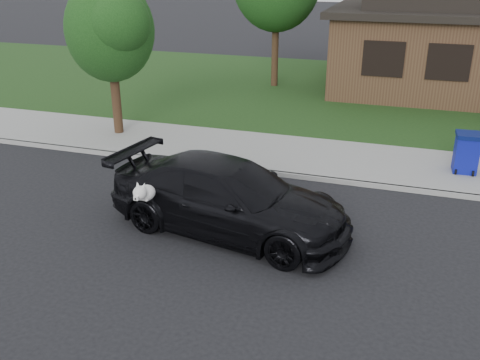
% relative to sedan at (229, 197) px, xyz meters
% --- Properties ---
extents(ground, '(120.00, 120.00, 0.00)m').
position_rel_sedan_xyz_m(ground, '(2.18, -0.35, -0.73)').
color(ground, black).
rests_on(ground, ground).
extents(sidewalk, '(60.00, 3.00, 0.12)m').
position_rel_sedan_xyz_m(sidewalk, '(2.18, 4.65, -0.67)').
color(sidewalk, gray).
rests_on(sidewalk, ground).
extents(curb, '(60.00, 0.12, 0.12)m').
position_rel_sedan_xyz_m(curb, '(2.18, 3.15, -0.67)').
color(curb, gray).
rests_on(curb, ground).
extents(lawn, '(60.00, 13.00, 0.13)m').
position_rel_sedan_xyz_m(lawn, '(2.18, 12.65, -0.67)').
color(lawn, '#193814').
rests_on(lawn, ground).
extents(sedan, '(5.31, 2.87, 1.46)m').
position_rel_sedan_xyz_m(sedan, '(0.00, 0.00, 0.00)').
color(sedan, black).
rests_on(sedan, ground).
extents(recycling_bin, '(0.64, 0.67, 1.02)m').
position_rel_sedan_xyz_m(recycling_bin, '(4.77, 4.63, -0.10)').
color(recycling_bin, '#0C148D').
rests_on(recycling_bin, sidewalk).
extents(tree_2, '(2.73, 2.60, 4.59)m').
position_rel_sedan_xyz_m(tree_2, '(-5.20, 4.76, 2.54)').
color(tree_2, '#332114').
rests_on(tree_2, ground).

